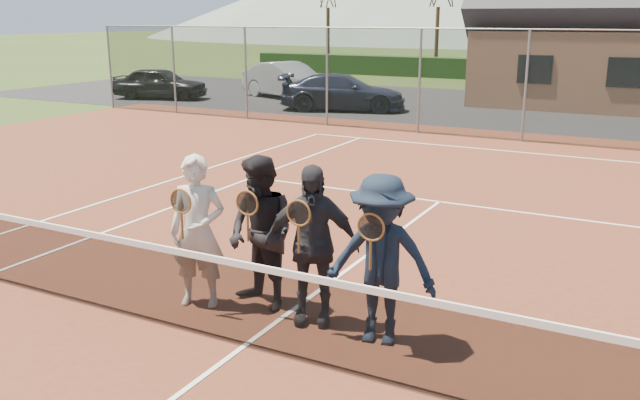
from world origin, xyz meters
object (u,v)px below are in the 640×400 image
object	(u,v)px
car_a	(160,83)
player_d	(381,260)
car_b	(288,80)
car_c	(343,92)
player_c	(311,245)
player_b	(261,234)
tennis_net	(242,300)
player_a	(198,232)

from	to	relation	value
car_a	player_d	distance (m)	22.97
car_b	player_d	world-z (taller)	player_d
car_c	player_c	xyz separation A→B (m)	(7.48, -16.13, 0.26)
player_d	player_b	bearing A→B (deg)	173.74
player_c	player_b	bearing A→B (deg)	173.63
tennis_net	player_d	distance (m)	1.47
player_a	tennis_net	bearing A→B (deg)	-32.31
car_a	player_d	world-z (taller)	player_d
player_b	player_c	world-z (taller)	same
car_c	player_a	bearing A→B (deg)	-177.92
car_b	tennis_net	world-z (taller)	car_b
car_b	tennis_net	size ratio (longest dim) A/B	0.39
player_b	car_a	bearing A→B (deg)	133.76
car_b	player_d	bearing A→B (deg)	-125.79
car_c	tennis_net	xyz separation A→B (m)	(7.16, -17.01, -0.12)
tennis_net	player_c	bearing A→B (deg)	70.04
player_d	player_c	bearing A→B (deg)	173.82
car_a	tennis_net	size ratio (longest dim) A/B	0.33
car_c	tennis_net	world-z (taller)	car_c
car_a	tennis_net	xyz separation A→B (m)	(15.42, -16.67, -0.11)
player_b	player_d	world-z (taller)	same
car_b	player_b	world-z (taller)	player_b
car_c	player_d	xyz separation A→B (m)	(8.34, -16.22, 0.26)
car_a	car_c	distance (m)	8.26
player_c	player_d	xyz separation A→B (m)	(0.86, -0.09, -0.00)
player_c	car_a	bearing A→B (deg)	134.91
car_c	player_d	world-z (taller)	player_d
player_d	car_b	bearing A→B (deg)	122.99
car_a	player_a	world-z (taller)	player_a
player_b	player_c	size ratio (longest dim) A/B	1.00
car_a	tennis_net	world-z (taller)	car_a
player_b	player_c	distance (m)	0.70
tennis_net	player_b	world-z (taller)	player_b
car_c	player_c	bearing A→B (deg)	-173.50
car_a	player_b	size ratio (longest dim) A/B	2.13
car_a	car_c	size ratio (longest dim) A/B	0.84
car_b	tennis_net	xyz separation A→B (m)	(10.87, -19.35, -0.20)
player_a	car_b	bearing A→B (deg)	117.69
car_b	player_d	distance (m)	22.13
player_d	car_c	bearing A→B (deg)	117.21
car_a	player_d	size ratio (longest dim) A/B	2.13
tennis_net	player_a	xyz separation A→B (m)	(-1.07, 0.67, 0.38)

